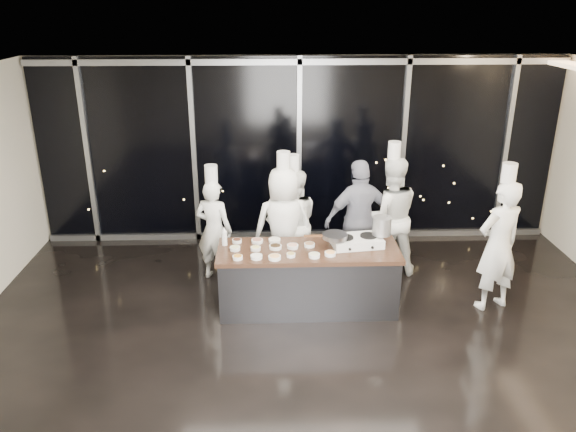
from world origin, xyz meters
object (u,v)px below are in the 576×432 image
(demo_counter, at_px, (308,279))
(stock_pot, at_px, (382,226))
(chef_far_left, at_px, (214,229))
(chef_left, at_px, (284,226))
(guest, at_px, (359,220))
(frying_pan, at_px, (334,236))
(chef_right, at_px, (390,216))
(stove, at_px, (357,241))
(chef_center, at_px, (293,223))
(chef_side, at_px, (498,245))

(demo_counter, distance_m, stock_pot, 1.25)
(chef_far_left, height_order, chef_left, chef_left)
(chef_far_left, distance_m, guest, 2.20)
(frying_pan, height_order, chef_far_left, chef_far_left)
(chef_left, distance_m, chef_right, 1.66)
(frying_pan, relative_size, stock_pot, 2.42)
(stock_pot, bearing_deg, stove, -173.03)
(demo_counter, relative_size, chef_right, 1.17)
(stock_pot, height_order, chef_center, chef_center)
(chef_right, bearing_deg, stock_pot, 68.57)
(stock_pot, distance_m, chef_side, 1.59)
(stove, height_order, chef_center, chef_center)
(stove, distance_m, chef_center, 1.27)
(chef_left, distance_m, chef_center, 0.29)
(chef_far_left, bearing_deg, chef_side, -174.29)
(demo_counter, distance_m, guest, 1.36)
(chef_center, xyz_separation_m, chef_right, (1.49, 0.02, 0.09))
(stock_pot, bearing_deg, chef_center, 142.34)
(demo_counter, distance_m, stove, 0.85)
(chef_right, bearing_deg, chef_left, 6.66)
(frying_pan, xyz_separation_m, stock_pot, (0.66, 0.10, 0.10))
(chef_side, bearing_deg, chef_right, -62.28)
(chef_left, xyz_separation_m, chef_center, (0.15, 0.25, -0.06))
(guest, bearing_deg, demo_counter, 35.59)
(frying_pan, xyz_separation_m, chef_right, (0.97, 1.04, -0.12))
(chef_left, relative_size, chef_right, 0.97)
(demo_counter, bearing_deg, chef_right, 39.14)
(stock_pot, height_order, chef_side, chef_side)
(chef_center, bearing_deg, stove, 123.38)
(chef_right, bearing_deg, frying_pan, 43.99)
(chef_side, bearing_deg, demo_counter, -21.40)
(frying_pan, height_order, chef_center, chef_center)
(chef_far_left, distance_m, chef_side, 4.07)
(stove, height_order, chef_right, chef_right)
(stove, xyz_separation_m, chef_left, (-0.98, 0.70, -0.05))
(stock_pot, bearing_deg, guest, 101.89)
(demo_counter, xyz_separation_m, chef_center, (-0.17, 1.05, 0.41))
(stock_pot, bearing_deg, frying_pan, -171.23)
(chef_center, distance_m, chef_side, 2.96)
(demo_counter, height_order, frying_pan, frying_pan)
(stock_pot, xyz_separation_m, chef_side, (1.57, -0.19, -0.22))
(chef_center, bearing_deg, stock_pot, 134.47)
(chef_far_left, xyz_separation_m, guest, (2.20, -0.01, 0.12))
(stove, relative_size, stock_pot, 2.87)
(frying_pan, xyz_separation_m, chef_left, (-0.67, 0.76, -0.15))
(demo_counter, xyz_separation_m, chef_left, (-0.31, 0.80, 0.46))
(chef_side, bearing_deg, frying_pan, -22.67)
(chef_left, distance_m, chef_side, 3.01)
(demo_counter, relative_size, chef_left, 1.20)
(demo_counter, height_order, guest, guest)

